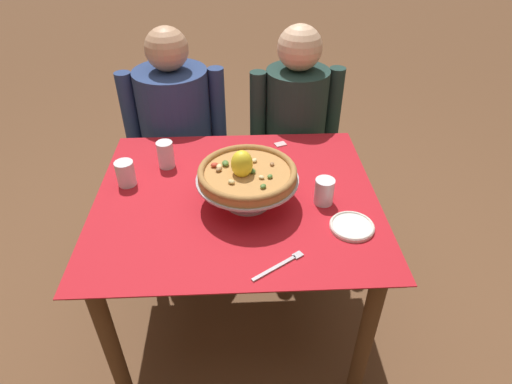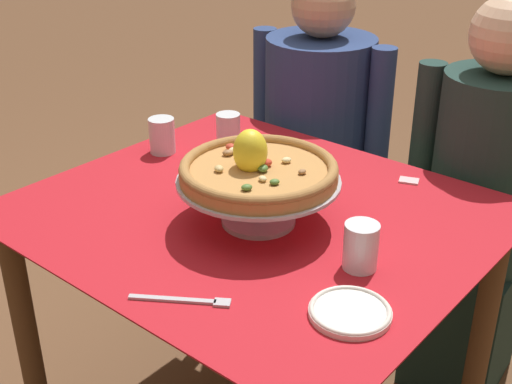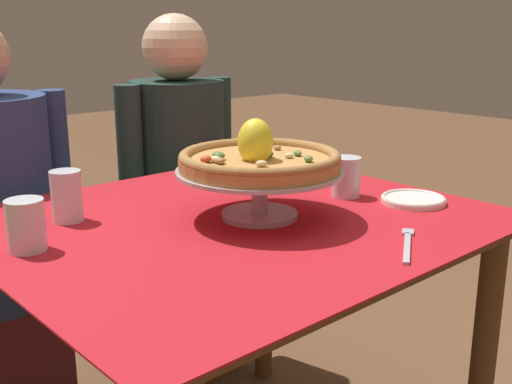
% 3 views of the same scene
% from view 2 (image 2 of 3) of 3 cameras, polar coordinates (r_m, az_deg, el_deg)
% --- Properties ---
extents(dining_table, '(1.08, 0.95, 0.77)m').
position_cam_2_polar(dining_table, '(1.69, -0.05, -5.17)').
color(dining_table, brown).
rests_on(dining_table, ground).
extents(pizza_stand, '(0.37, 0.37, 0.11)m').
position_cam_2_polar(pizza_stand, '(1.54, 0.22, 0.08)').
color(pizza_stand, '#B7B7C1').
rests_on(pizza_stand, dining_table).
extents(pizza, '(0.36, 0.36, 0.12)m').
position_cam_2_polar(pizza, '(1.52, 0.15, 1.96)').
color(pizza, '#BC8447').
rests_on(pizza, pizza_stand).
extents(water_glass_side_right, '(0.07, 0.07, 0.10)m').
position_cam_2_polar(water_glass_side_right, '(1.41, 8.80, -4.71)').
color(water_glass_side_right, white).
rests_on(water_glass_side_right, dining_table).
extents(water_glass_back_left, '(0.07, 0.07, 0.11)m').
position_cam_2_polar(water_glass_back_left, '(1.94, -2.34, 4.79)').
color(water_glass_back_left, white).
rests_on(water_glass_back_left, dining_table).
extents(water_glass_side_left, '(0.07, 0.07, 0.10)m').
position_cam_2_polar(water_glass_side_left, '(1.95, -7.90, 4.57)').
color(water_glass_side_left, white).
rests_on(water_glass_side_left, dining_table).
extents(side_plate, '(0.16, 0.16, 0.02)m').
position_cam_2_polar(side_plate, '(1.29, 7.92, -9.92)').
color(side_plate, white).
rests_on(side_plate, dining_table).
extents(dinner_fork, '(0.18, 0.12, 0.01)m').
position_cam_2_polar(dinner_fork, '(1.32, -5.93, -9.06)').
color(dinner_fork, '#B7B7C1').
rests_on(dinner_fork, dining_table).
extents(sugar_packet, '(0.06, 0.05, 0.00)m').
position_cam_2_polar(sugar_packet, '(1.82, 12.74, 0.94)').
color(sugar_packet, beige).
rests_on(sugar_packet, dining_table).
extents(diner_left, '(0.52, 0.39, 1.21)m').
position_cam_2_polar(diner_left, '(2.38, 5.14, 3.18)').
color(diner_left, maroon).
rests_on(diner_left, ground).
extents(diner_right, '(0.47, 0.34, 1.23)m').
position_cam_2_polar(diner_right, '(2.09, 18.29, -2.07)').
color(diner_right, '#1E3833').
rests_on(diner_right, ground).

